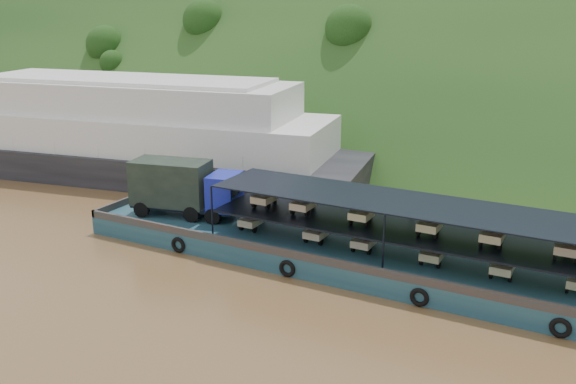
% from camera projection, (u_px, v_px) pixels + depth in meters
% --- Properties ---
extents(ground, '(160.00, 160.00, 0.00)m').
position_uv_depth(ground, '(293.00, 256.00, 41.01)').
color(ground, brown).
rests_on(ground, ground).
extents(hillside, '(140.00, 39.60, 39.60)m').
position_uv_depth(hillside, '(444.00, 147.00, 71.35)').
color(hillside, '#173613').
rests_on(hillside, ground).
extents(cargo_barge, '(35.00, 7.18, 5.07)m').
position_uv_depth(cargo_barge, '(320.00, 239.00, 40.28)').
color(cargo_barge, '#16394F').
rests_on(cargo_barge, ground).
extents(passenger_ferry, '(45.82, 18.81, 9.02)m').
position_uv_depth(passenger_ferry, '(129.00, 133.00, 59.32)').
color(passenger_ferry, black).
rests_on(passenger_ferry, ground).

